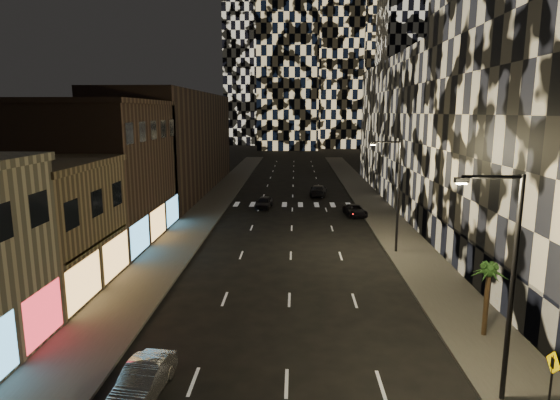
# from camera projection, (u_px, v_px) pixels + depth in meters

# --- Properties ---
(sidewalk_left) EXTENTS (4.00, 120.00, 0.15)m
(sidewalk_left) POSITION_uv_depth(u_px,v_px,m) (213.00, 203.00, 58.52)
(sidewalk_left) COLOR #47443F
(sidewalk_left) RESTS_ON ground
(sidewalk_right) EXTENTS (4.00, 120.00, 0.15)m
(sidewalk_right) POSITION_uv_depth(u_px,v_px,m) (373.00, 204.00, 57.88)
(sidewalk_right) COLOR #47443F
(sidewalk_right) RESTS_ON ground
(curb_left) EXTENTS (0.20, 120.00, 0.15)m
(curb_left) POSITION_uv_depth(u_px,v_px,m) (229.00, 204.00, 58.45)
(curb_left) COLOR #4C4C47
(curb_left) RESTS_ON ground
(curb_right) EXTENTS (0.20, 120.00, 0.15)m
(curb_right) POSITION_uv_depth(u_px,v_px,m) (356.00, 204.00, 57.94)
(curb_right) COLOR #4C4C47
(curb_right) RESTS_ON ground
(retail_tan) EXTENTS (10.00, 10.00, 8.00)m
(retail_tan) POSITION_uv_depth(u_px,v_px,m) (21.00, 230.00, 29.53)
(retail_tan) COLOR #766247
(retail_tan) RESTS_ON ground
(retail_brown) EXTENTS (10.00, 15.00, 12.00)m
(retail_brown) POSITION_uv_depth(u_px,v_px,m) (100.00, 173.00, 41.44)
(retail_brown) COLOR #443127
(retail_brown) RESTS_ON ground
(retail_filler_left) EXTENTS (10.00, 40.00, 14.00)m
(retail_filler_left) POSITION_uv_depth(u_px,v_px,m) (175.00, 143.00, 67.27)
(retail_filler_left) COLOR #443127
(retail_filler_left) RESTS_ON ground
(midrise_base) EXTENTS (0.60, 25.00, 3.00)m
(midrise_base) POSITION_uv_depth(u_px,v_px,m) (467.00, 256.00, 32.50)
(midrise_base) COLOR #383838
(midrise_base) RESTS_ON ground
(midrise_filler_right) EXTENTS (16.00, 40.00, 18.00)m
(midrise_filler_right) POSITION_uv_depth(u_px,v_px,m) (442.00, 130.00, 62.77)
(midrise_filler_right) COLOR #232326
(midrise_filler_right) RESTS_ON ground
(streetlight_near) EXTENTS (2.55, 0.25, 9.00)m
(streetlight_near) POSITION_uv_depth(u_px,v_px,m) (507.00, 274.00, 17.67)
(streetlight_near) COLOR black
(streetlight_near) RESTS_ON sidewalk_right
(streetlight_far) EXTENTS (2.55, 0.25, 9.00)m
(streetlight_far) POSITION_uv_depth(u_px,v_px,m) (396.00, 188.00, 37.31)
(streetlight_far) COLOR black
(streetlight_far) RESTS_ON sidewalk_right
(car_silver_parked) EXTENTS (1.85, 4.29, 1.37)m
(car_silver_parked) POSITION_uv_depth(u_px,v_px,m) (143.00, 381.00, 18.88)
(car_silver_parked) COLOR #949599
(car_silver_parked) RESTS_ON ground
(car_dark_midlane) EXTENTS (2.11, 4.25, 1.39)m
(car_dark_midlane) POSITION_uv_depth(u_px,v_px,m) (264.00, 202.00, 55.92)
(car_dark_midlane) COLOR black
(car_dark_midlane) RESTS_ON ground
(car_dark_oncoming) EXTENTS (2.66, 5.38, 1.51)m
(car_dark_oncoming) POSITION_uv_depth(u_px,v_px,m) (318.00, 190.00, 64.11)
(car_dark_oncoming) COLOR black
(car_dark_oncoming) RESTS_ON ground
(car_dark_rightlane) EXTENTS (2.55, 4.59, 1.21)m
(car_dark_rightlane) POSITION_uv_depth(u_px,v_px,m) (355.00, 210.00, 51.87)
(car_dark_rightlane) COLOR black
(car_dark_rightlane) RESTS_ON ground
(ped_sign) EXTENTS (0.08, 0.88, 2.66)m
(ped_sign) POSITION_uv_depth(u_px,v_px,m) (552.00, 373.00, 17.14)
(ped_sign) COLOR black
(ped_sign) RESTS_ON sidewalk_right
(palm_tree) EXTENTS (1.93, 1.97, 3.85)m
(palm_tree) POSITION_uv_depth(u_px,v_px,m) (489.00, 275.00, 23.39)
(palm_tree) COLOR #47331E
(palm_tree) RESTS_ON sidewalk_right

